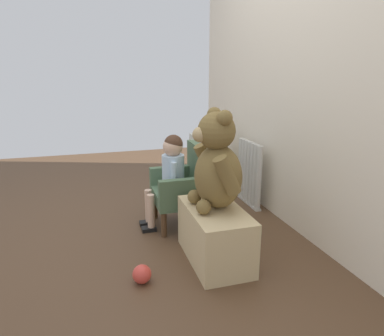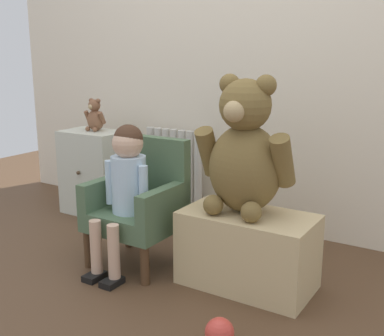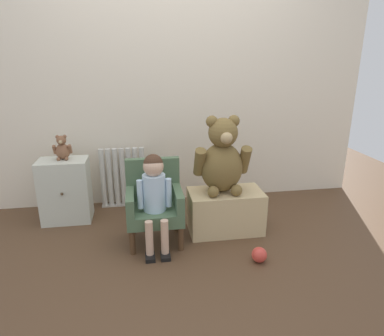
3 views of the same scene
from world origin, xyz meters
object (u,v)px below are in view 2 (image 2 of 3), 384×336
(small_dresser, at_px, (94,172))
(toy_ball, at_px, (220,332))
(radiator, at_px, (174,174))
(child_armchair, at_px, (140,202))
(small_teddy_bear, at_px, (95,117))
(low_bench, at_px, (247,250))
(large_teddy_bear, at_px, (245,153))
(child_figure, at_px, (126,177))

(small_dresser, relative_size, toy_ball, 5.10)
(radiator, xyz_separation_m, child_armchair, (0.26, -0.69, 0.03))
(toy_ball, bearing_deg, small_teddy_bear, 147.51)
(child_armchair, bearing_deg, low_bench, 4.39)
(small_teddy_bear, bearing_deg, small_dresser, -119.87)
(low_bench, relative_size, small_teddy_bear, 2.83)
(small_teddy_bear, distance_m, toy_ball, 1.81)
(child_armchair, height_order, low_bench, child_armchair)
(low_bench, height_order, large_teddy_bear, large_teddy_bear)
(large_teddy_bear, bearing_deg, small_dresser, 163.10)
(child_armchair, xyz_separation_m, child_figure, (0.00, -0.11, 0.15))
(radiator, height_order, large_teddy_bear, large_teddy_bear)
(child_armchair, bearing_deg, toy_ball, -32.04)
(large_teddy_bear, bearing_deg, toy_ball, -72.34)
(small_teddy_bear, bearing_deg, low_bench, -18.11)
(child_armchair, distance_m, child_figure, 0.19)
(large_teddy_bear, bearing_deg, radiator, 142.37)
(radiator, height_order, toy_ball, radiator)
(low_bench, bearing_deg, small_teddy_bear, 161.89)
(child_figure, height_order, low_bench, child_figure)
(low_bench, xyz_separation_m, toy_ball, (0.13, -0.49, -0.12))
(child_armchair, distance_m, toy_ball, 0.88)
(small_teddy_bear, bearing_deg, child_armchair, -32.91)
(child_figure, bearing_deg, low_bench, 14.56)
(radiator, relative_size, toy_ball, 5.28)
(child_armchair, relative_size, small_teddy_bear, 3.01)
(radiator, height_order, small_dresser, radiator)
(child_figure, relative_size, large_teddy_bear, 1.17)
(low_bench, bearing_deg, large_teddy_bear, 152.35)
(large_teddy_bear, relative_size, toy_ball, 5.64)
(child_figure, distance_m, small_teddy_bear, 0.96)
(small_dresser, relative_size, large_teddy_bear, 0.90)
(low_bench, relative_size, large_teddy_bear, 0.97)
(small_dresser, relative_size, child_armchair, 0.87)
(small_dresser, distance_m, large_teddy_bear, 1.40)
(child_armchair, height_order, large_teddy_bear, large_teddy_bear)
(low_bench, bearing_deg, radiator, 142.74)
(low_bench, bearing_deg, toy_ball, -75.50)
(radiator, xyz_separation_m, child_figure, (0.26, -0.79, 0.18))
(small_teddy_bear, height_order, toy_ball, small_teddy_bear)
(radiator, xyz_separation_m, small_dresser, (-0.49, -0.23, -0.01))
(low_bench, distance_m, toy_ball, 0.52)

